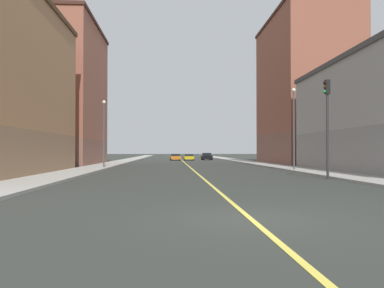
{
  "coord_description": "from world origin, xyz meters",
  "views": [
    {
      "loc": [
        -2.13,
        -10.31,
        1.82
      ],
      "look_at": [
        0.9,
        43.92,
        2.74
      ],
      "focal_mm": 36.27,
      "sensor_mm": 36.0,
      "label": 1
    }
  ],
  "objects_px": {
    "building_left_mid": "(305,91)",
    "street_lamp_right_near": "(104,126)",
    "traffic_light_left_near": "(327,115)",
    "car_yellow": "(189,157)",
    "car_orange": "(175,157)",
    "street_lamp_left_near": "(294,120)",
    "building_right_midblock": "(60,94)",
    "car_black": "(207,157)"
  },
  "relations": [
    {
      "from": "building_left_mid",
      "to": "car_orange",
      "type": "bearing_deg",
      "value": 129.69
    },
    {
      "from": "car_black",
      "to": "street_lamp_left_near",
      "type": "bearing_deg",
      "value": -84.52
    },
    {
      "from": "building_left_mid",
      "to": "building_right_midblock",
      "type": "distance_m",
      "value": 32.31
    },
    {
      "from": "building_right_midblock",
      "to": "street_lamp_left_near",
      "type": "xyz_separation_m",
      "value": [
        24.96,
        -15.99,
        -4.43
      ]
    },
    {
      "from": "traffic_light_left_near",
      "to": "street_lamp_left_near",
      "type": "height_order",
      "value": "street_lamp_left_near"
    },
    {
      "from": "building_right_midblock",
      "to": "car_orange",
      "type": "distance_m",
      "value": 28.41
    },
    {
      "from": "street_lamp_right_near",
      "to": "car_black",
      "type": "bearing_deg",
      "value": 68.8
    },
    {
      "from": "street_lamp_right_near",
      "to": "car_black",
      "type": "distance_m",
      "value": 38.17
    },
    {
      "from": "street_lamp_left_near",
      "to": "street_lamp_right_near",
      "type": "bearing_deg",
      "value": 162.3
    },
    {
      "from": "building_right_midblock",
      "to": "traffic_light_left_near",
      "type": "distance_m",
      "value": 35.53
    },
    {
      "from": "traffic_light_left_near",
      "to": "street_lamp_left_near",
      "type": "xyz_separation_m",
      "value": [
        1.02,
        9.8,
        0.46
      ]
    },
    {
      "from": "building_left_mid",
      "to": "car_black",
      "type": "xyz_separation_m",
      "value": [
        -11.22,
        23.26,
        -9.32
      ]
    },
    {
      "from": "building_left_mid",
      "to": "building_right_midblock",
      "type": "height_order",
      "value": "building_left_mid"
    },
    {
      "from": "building_left_mid",
      "to": "street_lamp_left_near",
      "type": "relative_size",
      "value": 2.76
    },
    {
      "from": "traffic_light_left_near",
      "to": "car_orange",
      "type": "height_order",
      "value": "traffic_light_left_near"
    },
    {
      "from": "building_left_mid",
      "to": "car_orange",
      "type": "distance_m",
      "value": 28.68
    },
    {
      "from": "traffic_light_left_near",
      "to": "street_lamp_right_near",
      "type": "height_order",
      "value": "street_lamp_right_near"
    },
    {
      "from": "street_lamp_left_near",
      "to": "car_yellow",
      "type": "bearing_deg",
      "value": 100.74
    },
    {
      "from": "building_right_midblock",
      "to": "car_black",
      "type": "relative_size",
      "value": 4.24
    },
    {
      "from": "car_yellow",
      "to": "car_orange",
      "type": "bearing_deg",
      "value": -166.86
    },
    {
      "from": "building_right_midblock",
      "to": "car_yellow",
      "type": "height_order",
      "value": "building_right_midblock"
    },
    {
      "from": "car_black",
      "to": "traffic_light_left_near",
      "type": "bearing_deg",
      "value": -86.71
    },
    {
      "from": "building_left_mid",
      "to": "car_yellow",
      "type": "relative_size",
      "value": 4.66
    },
    {
      "from": "street_lamp_left_near",
      "to": "car_yellow",
      "type": "distance_m",
      "value": 40.17
    },
    {
      "from": "building_right_midblock",
      "to": "car_black",
      "type": "xyz_separation_m",
      "value": [
        21.02,
        25.08,
        -8.29
      ]
    },
    {
      "from": "street_lamp_left_near",
      "to": "car_orange",
      "type": "height_order",
      "value": "street_lamp_left_near"
    },
    {
      "from": "building_left_mid",
      "to": "car_orange",
      "type": "height_order",
      "value": "building_left_mid"
    },
    {
      "from": "building_left_mid",
      "to": "street_lamp_left_near",
      "type": "distance_m",
      "value": 20.01
    },
    {
      "from": "building_left_mid",
      "to": "building_right_midblock",
      "type": "xyz_separation_m",
      "value": [
        -32.25,
        -1.82,
        -1.03
      ]
    },
    {
      "from": "building_left_mid",
      "to": "traffic_light_left_near",
      "type": "xyz_separation_m",
      "value": [
        -8.3,
        -27.61,
        -5.92
      ]
    },
    {
      "from": "street_lamp_left_near",
      "to": "car_black",
      "type": "height_order",
      "value": "street_lamp_left_near"
    },
    {
      "from": "traffic_light_left_near",
      "to": "building_left_mid",
      "type": "bearing_deg",
      "value": 73.27
    },
    {
      "from": "building_right_midblock",
      "to": "traffic_light_left_near",
      "type": "bearing_deg",
      "value": -47.12
    },
    {
      "from": "traffic_light_left_near",
      "to": "car_yellow",
      "type": "relative_size",
      "value": 1.48
    },
    {
      "from": "traffic_light_left_near",
      "to": "building_right_midblock",
      "type": "bearing_deg",
      "value": 132.88
    },
    {
      "from": "traffic_light_left_near",
      "to": "street_lamp_right_near",
      "type": "relative_size",
      "value": 0.94
    },
    {
      "from": "street_lamp_right_near",
      "to": "car_orange",
      "type": "relative_size",
      "value": 1.53
    },
    {
      "from": "building_left_mid",
      "to": "street_lamp_right_near",
      "type": "relative_size",
      "value": 2.96
    },
    {
      "from": "building_left_mid",
      "to": "street_lamp_right_near",
      "type": "distance_m",
      "value": 28.36
    },
    {
      "from": "car_orange",
      "to": "traffic_light_left_near",
      "type": "bearing_deg",
      "value": -79.47
    },
    {
      "from": "building_right_midblock",
      "to": "street_lamp_left_near",
      "type": "bearing_deg",
      "value": -32.65
    },
    {
      "from": "street_lamp_left_near",
      "to": "car_black",
      "type": "xyz_separation_m",
      "value": [
        -3.94,
        41.07,
        -3.86
      ]
    }
  ]
}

